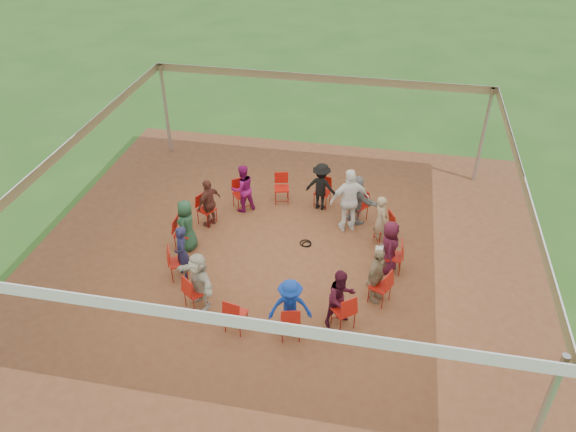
% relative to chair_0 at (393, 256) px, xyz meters
% --- Properties ---
extents(ground, '(80.00, 80.00, 0.00)m').
position_rel_chair_0_xyz_m(ground, '(-2.67, -0.04, -0.45)').
color(ground, '#28571B').
rests_on(ground, ground).
extents(dirt_patch, '(13.00, 13.00, 0.00)m').
position_rel_chair_0_xyz_m(dirt_patch, '(-2.67, -0.04, -0.44)').
color(dirt_patch, brown).
rests_on(dirt_patch, ground).
extents(tent, '(10.33, 10.33, 3.00)m').
position_rel_chair_0_xyz_m(tent, '(-2.67, -0.04, 1.92)').
color(tent, '#B2B2B7').
rests_on(tent, ground).
extents(chair_0, '(0.45, 0.43, 0.90)m').
position_rel_chair_0_xyz_m(chair_0, '(0.00, 0.00, 0.00)').
color(chair_0, '#B1170D').
rests_on(chair_0, ground).
extents(chair_1, '(0.58, 0.57, 0.90)m').
position_rel_chair_0_xyz_m(chair_1, '(-0.28, 1.16, 0.00)').
color(chair_1, '#B1170D').
rests_on(chair_1, ground).
extents(chair_2, '(0.60, 0.60, 0.90)m').
position_rel_chair_0_xyz_m(chair_2, '(-1.04, 2.07, 0.00)').
color(chair_2, '#B1170D').
rests_on(chair_2, ground).
extents(chair_3, '(0.50, 0.52, 0.90)m').
position_rel_chair_0_xyz_m(chair_3, '(-2.12, 2.57, 0.00)').
color(chair_3, '#B1170D').
rests_on(chair_3, ground).
extents(chair_4, '(0.51, 0.53, 0.90)m').
position_rel_chair_0_xyz_m(chair_4, '(-3.31, 2.55, 0.00)').
color(chair_4, '#B1170D').
rests_on(chair_4, ground).
extents(chair_5, '(0.60, 0.61, 0.90)m').
position_rel_chair_0_xyz_m(chair_5, '(-4.37, 2.02, 0.00)').
color(chair_5, '#B1170D').
rests_on(chair_5, ground).
extents(chair_6, '(0.58, 0.57, 0.90)m').
position_rel_chair_0_xyz_m(chair_6, '(-5.10, 1.08, 0.00)').
color(chair_6, '#B1170D').
rests_on(chair_6, ground).
extents(chair_7, '(0.45, 0.43, 0.90)m').
position_rel_chair_0_xyz_m(chair_7, '(-5.35, -0.09, 0.00)').
color(chair_7, '#B1170D').
rests_on(chair_7, ground).
extents(chair_8, '(0.58, 0.57, 0.90)m').
position_rel_chair_0_xyz_m(chair_8, '(-5.06, -1.24, 0.00)').
color(chair_8, '#B1170D').
rests_on(chair_8, ground).
extents(chair_9, '(0.60, 0.60, 0.90)m').
position_rel_chair_0_xyz_m(chair_9, '(-4.31, -2.16, 0.00)').
color(chair_9, '#B1170D').
rests_on(chair_9, ground).
extents(chair_10, '(0.50, 0.52, 0.90)m').
position_rel_chair_0_xyz_m(chair_10, '(-3.23, -2.66, 0.00)').
color(chair_10, '#B1170D').
rests_on(chair_10, ground).
extents(chair_11, '(0.51, 0.53, 0.90)m').
position_rel_chair_0_xyz_m(chair_11, '(-2.04, -2.64, 0.00)').
color(chair_11, '#B1170D').
rests_on(chair_11, ground).
extents(chair_12, '(0.60, 0.61, 0.90)m').
position_rel_chair_0_xyz_m(chair_12, '(-0.97, -2.11, 0.00)').
color(chair_12, '#B1170D').
rests_on(chair_12, ground).
extents(chair_13, '(0.58, 0.57, 0.90)m').
position_rel_chair_0_xyz_m(chair_13, '(-0.25, -1.16, 0.00)').
color(chair_13, '#B1170D').
rests_on(chair_13, ground).
extents(person_seated_0, '(0.40, 0.70, 1.43)m').
position_rel_chair_0_xyz_m(person_seated_0, '(-0.12, -0.00, 0.27)').
color(person_seated_0, '#411022').
rests_on(person_seated_0, ground).
extents(person_seated_1, '(0.54, 0.62, 1.43)m').
position_rel_chair_0_xyz_m(person_seated_1, '(-0.39, 1.10, 0.27)').
color(person_seated_1, '#978160').
rests_on(person_seated_1, ground).
extents(person_seated_2, '(1.35, 1.20, 1.43)m').
position_rel_chair_0_xyz_m(person_seated_2, '(-1.11, 1.98, 0.27)').
color(person_seated_2, gray).
rests_on(person_seated_2, ground).
extents(person_seated_3, '(1.00, 0.64, 1.43)m').
position_rel_chair_0_xyz_m(person_seated_3, '(-2.15, 2.46, 0.27)').
color(person_seated_3, black).
rests_on(person_seated_3, ground).
extents(person_seated_4, '(0.79, 0.75, 1.43)m').
position_rel_chair_0_xyz_m(person_seated_4, '(-4.30, 1.93, 0.27)').
color(person_seated_4, '#81105B').
rests_on(person_seated_4, ground).
extents(person_seated_5, '(0.74, 0.94, 1.43)m').
position_rel_chair_0_xyz_m(person_seated_5, '(-4.99, 1.03, 0.27)').
color(person_seated_5, brown).
rests_on(person_seated_5, ground).
extents(person_seated_6, '(0.40, 0.70, 1.43)m').
position_rel_chair_0_xyz_m(person_seated_6, '(-5.23, -0.08, 0.27)').
color(person_seated_6, '#1F442D').
rests_on(person_seated_6, ground).
extents(person_seated_7, '(0.54, 0.62, 1.43)m').
position_rel_chair_0_xyz_m(person_seated_7, '(-4.96, -1.19, 0.27)').
color(person_seated_7, '#1C1D3F').
rests_on(person_seated_7, ground).
extents(person_seated_8, '(1.35, 1.20, 1.43)m').
position_rel_chair_0_xyz_m(person_seated_8, '(-4.23, -2.06, 0.27)').
color(person_seated_8, beige).
rests_on(person_seated_8, ground).
extents(person_seated_9, '(1.00, 0.66, 1.43)m').
position_rel_chair_0_xyz_m(person_seated_9, '(-2.07, -2.52, 0.27)').
color(person_seated_9, '#0F329D').
rests_on(person_seated_9, ground).
extents(person_seated_10, '(0.79, 0.75, 1.43)m').
position_rel_chair_0_xyz_m(person_seated_10, '(-1.05, -2.01, 0.27)').
color(person_seated_10, '#411022').
rests_on(person_seated_10, ground).
extents(person_seated_11, '(0.74, 0.94, 1.43)m').
position_rel_chair_0_xyz_m(person_seated_11, '(-0.36, -1.11, 0.27)').
color(person_seated_11, '#978160').
rests_on(person_seated_11, ground).
extents(standing_person, '(1.21, 0.92, 1.84)m').
position_rel_chair_0_xyz_m(standing_person, '(-1.26, 1.56, 0.48)').
color(standing_person, white).
rests_on(standing_person, ground).
extents(cable_coil, '(0.36, 0.36, 0.03)m').
position_rel_chair_0_xyz_m(cable_coil, '(-2.26, 0.65, -0.43)').
color(cable_coil, black).
rests_on(cable_coil, ground).
extents(laptop, '(0.24, 0.30, 0.21)m').
position_rel_chair_0_xyz_m(laptop, '(-0.29, -0.00, 0.22)').
color(laptop, '#B7B7BC').
rests_on(laptop, ground).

